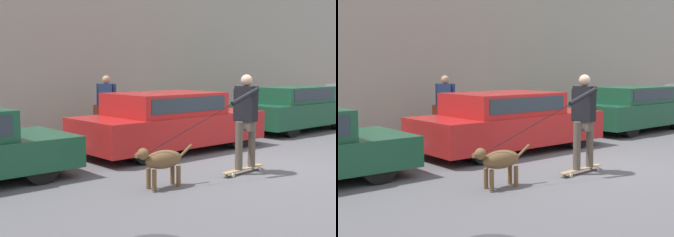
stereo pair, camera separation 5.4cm
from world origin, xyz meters
TOP-DOWN VIEW (x-y plane):
  - ground_plane at (0.00, 0.00)m, footprint 36.00×36.00m
  - back_wall at (0.00, 5.92)m, footprint 32.00×0.30m
  - sidewalk_curb at (0.00, 4.59)m, footprint 30.00×2.33m
  - parked_car_1 at (-0.05, 2.36)m, footprint 4.41×1.95m
  - parked_car_2 at (4.95, 2.36)m, footprint 3.98×1.76m
  - dog at (-2.31, 0.06)m, footprint 1.08×0.35m
  - skateboarder at (-0.54, -0.15)m, footprint 2.63×0.54m
  - pedestrian_with_bag at (-0.33, 4.38)m, footprint 0.40×0.55m
  - fire_hydrant at (7.21, 3.18)m, footprint 0.18×0.18m

SIDE VIEW (x-z plane):
  - ground_plane at x=0.00m, z-range 0.00..0.00m
  - sidewalk_curb at x=0.00m, z-range 0.00..0.12m
  - fire_hydrant at x=7.21m, z-range 0.02..0.71m
  - dog at x=-2.31m, z-range 0.10..0.76m
  - parked_car_1 at x=-0.05m, z-range -0.01..1.30m
  - parked_car_2 at x=4.95m, z-range 0.00..1.30m
  - pedestrian_with_bag at x=-0.33m, z-range 0.20..1.75m
  - skateboarder at x=-0.54m, z-range 0.12..1.86m
  - back_wall at x=0.00m, z-range 0.00..5.47m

